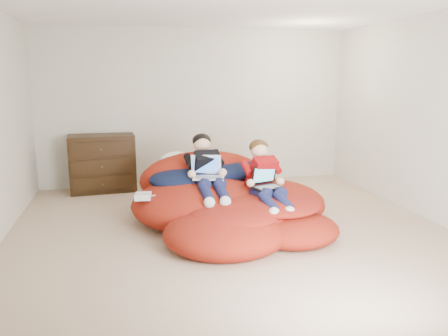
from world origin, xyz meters
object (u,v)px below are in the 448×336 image
(beanbag_pile, at_px, (229,203))
(younger_boy, at_px, (265,175))
(dresser, at_px, (103,163))
(laptop_black, at_px, (266,181))
(laptop_white, at_px, (208,172))
(older_boy, at_px, (206,167))

(beanbag_pile, xyz_separation_m, younger_boy, (0.37, -0.22, 0.38))
(dresser, height_order, laptop_black, dresser)
(beanbag_pile, relative_size, laptop_white, 5.81)
(younger_boy, bearing_deg, beanbag_pile, 149.32)
(dresser, height_order, laptop_white, dresser)
(older_boy, xyz_separation_m, laptop_black, (0.62, -0.44, -0.11))
(dresser, relative_size, beanbag_pile, 0.42)
(younger_boy, height_order, laptop_white, younger_boy)
(dresser, bearing_deg, laptop_black, -48.44)
(laptop_white, xyz_separation_m, laptop_black, (0.62, -0.35, -0.07))
(dresser, xyz_separation_m, laptop_black, (1.92, -2.17, 0.13))
(older_boy, distance_m, laptop_black, 0.77)
(older_boy, bearing_deg, dresser, 126.97)
(dresser, relative_size, laptop_black, 2.70)
(dresser, height_order, beanbag_pile, dresser)
(younger_boy, xyz_separation_m, laptop_white, (-0.62, 0.29, 0.00))
(laptop_white, bearing_deg, older_boy, 90.00)
(dresser, distance_m, older_boy, 2.18)
(older_boy, relative_size, laptop_black, 3.07)
(younger_boy, relative_size, laptop_black, 2.74)
(beanbag_pile, distance_m, laptop_white, 0.46)
(older_boy, xyz_separation_m, laptop_white, (-0.00, -0.09, -0.04))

